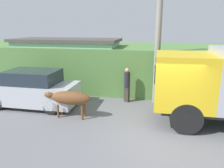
# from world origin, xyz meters

# --- Properties ---
(ground_plane) EXTENTS (60.00, 60.00, 0.00)m
(ground_plane) POSITION_xyz_m (0.00, 0.00, 0.00)
(ground_plane) COLOR slate
(hillside_embankment) EXTENTS (32.00, 5.78, 2.52)m
(hillside_embankment) POSITION_xyz_m (0.00, 6.66, 1.26)
(hillside_embankment) COLOR #568442
(hillside_embankment) RESTS_ON ground_plane
(building_backdrop) EXTENTS (6.29, 2.70, 2.97)m
(building_backdrop) POSITION_xyz_m (-5.59, 5.29, 1.50)
(building_backdrop) COLOR #8CC69E
(building_backdrop) RESTS_ON ground_plane
(brown_cow) EXTENTS (2.01, 0.57, 1.13)m
(brown_cow) POSITION_xyz_m (-3.70, 0.93, 0.83)
(brown_cow) COLOR brown
(brown_cow) RESTS_ON ground_plane
(parked_suv) EXTENTS (4.25, 1.75, 1.73)m
(parked_suv) POSITION_xyz_m (-5.93, 1.79, 0.83)
(parked_suv) COLOR silver
(parked_suv) RESTS_ON ground_plane
(pedestrian_on_hill) EXTENTS (0.39, 0.39, 1.72)m
(pedestrian_on_hill) POSITION_xyz_m (-1.67, 3.31, 0.97)
(pedestrian_on_hill) COLOR #38332D
(pedestrian_on_hill) RESTS_ON ground_plane
(utility_pole) EXTENTS (0.90, 0.27, 6.27)m
(utility_pole) POSITION_xyz_m (-0.28, 3.48, 3.23)
(utility_pole) COLOR gray
(utility_pole) RESTS_ON ground_plane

